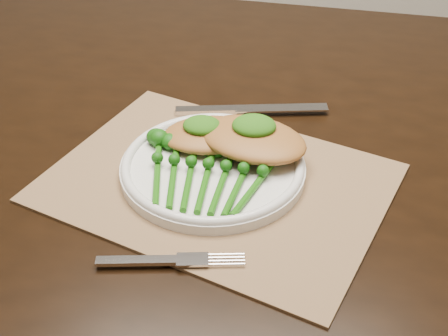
# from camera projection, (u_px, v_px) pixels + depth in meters

# --- Properties ---
(dining_table) EXTENTS (1.70, 1.09, 0.75)m
(dining_table) POSITION_uv_depth(u_px,v_px,m) (226.00, 289.00, 1.15)
(dining_table) COLOR black
(dining_table) RESTS_ON ground
(placemat) EXTENTS (0.50, 0.44, 0.00)m
(placemat) POSITION_uv_depth(u_px,v_px,m) (217.00, 183.00, 0.80)
(placemat) COLOR olive
(placemat) RESTS_ON dining_table
(dinner_plate) EXTENTS (0.24, 0.24, 0.02)m
(dinner_plate) POSITION_uv_depth(u_px,v_px,m) (213.00, 166.00, 0.80)
(dinner_plate) COLOR white
(dinner_plate) RESTS_ON placemat
(knife) EXTENTS (0.23, 0.05, 0.01)m
(knife) POSITION_uv_depth(u_px,v_px,m) (237.00, 109.00, 0.93)
(knife) COLOR silver
(knife) RESTS_ON placemat
(fork) EXTENTS (0.16, 0.03, 0.00)m
(fork) POSITION_uv_depth(u_px,v_px,m) (180.00, 260.00, 0.68)
(fork) COLOR silver
(fork) RESTS_ON placemat
(chicken_fillet_left) EXTENTS (0.14, 0.11, 0.03)m
(chicken_fillet_left) POSITION_uv_depth(u_px,v_px,m) (210.00, 135.00, 0.83)
(chicken_fillet_left) COLOR #AA6D31
(chicken_fillet_left) RESTS_ON dinner_plate
(chicken_fillet_right) EXTENTS (0.17, 0.15, 0.03)m
(chicken_fillet_right) POSITION_uv_depth(u_px,v_px,m) (253.00, 139.00, 0.81)
(chicken_fillet_right) COLOR #AA6D31
(chicken_fillet_right) RESTS_ON dinner_plate
(pesto_dollop_left) EXTENTS (0.05, 0.04, 0.02)m
(pesto_dollop_left) POSITION_uv_depth(u_px,v_px,m) (202.00, 125.00, 0.82)
(pesto_dollop_left) COLOR #194C0A
(pesto_dollop_left) RESTS_ON chicken_fillet_left
(pesto_dollop_right) EXTENTS (0.06, 0.05, 0.02)m
(pesto_dollop_right) POSITION_uv_depth(u_px,v_px,m) (254.00, 126.00, 0.80)
(pesto_dollop_right) COLOR #194C0A
(pesto_dollop_right) RESTS_ON chicken_fillet_right
(broccolini_bundle) EXTENTS (0.16, 0.18, 0.04)m
(broccolini_bundle) POSITION_uv_depth(u_px,v_px,m) (206.00, 179.00, 0.77)
(broccolini_bundle) COLOR #195B0C
(broccolini_bundle) RESTS_ON dinner_plate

